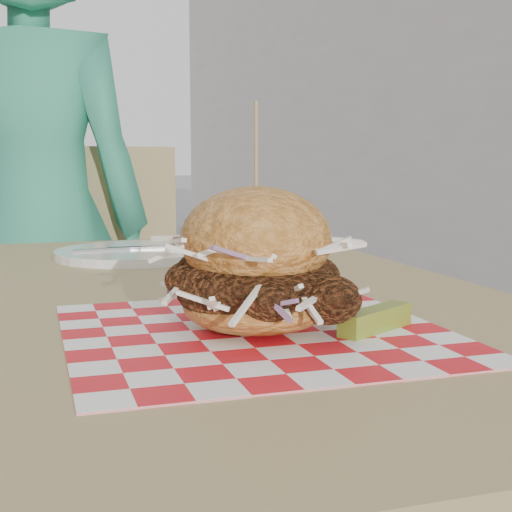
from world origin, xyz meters
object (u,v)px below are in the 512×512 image
at_px(diner, 37,223).
at_px(patio_table, 172,350).
at_px(sandwich, 256,269).
at_px(patio_chair, 97,306).

distance_m(diner, patio_table, 0.96).
bearing_deg(diner, sandwich, 114.48).
xyz_separation_m(diner, sandwich, (0.19, -1.19, 0.05)).
bearing_deg(patio_table, diner, 99.24).
xyz_separation_m(patio_table, sandwich, (0.04, -0.25, 0.14)).
bearing_deg(patio_table, sandwich, -81.59).
relative_size(patio_table, patio_chair, 1.26).
bearing_deg(patio_chair, patio_table, -100.29).
xyz_separation_m(patio_chair, sandwich, (0.06, -1.15, 0.26)).
height_order(patio_table, sandwich, sandwich).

